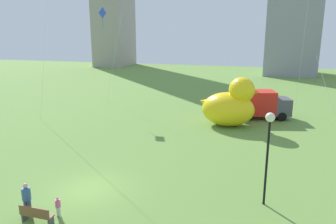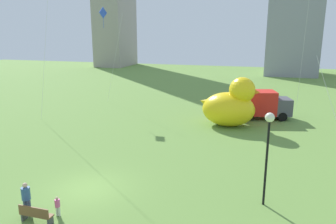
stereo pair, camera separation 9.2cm
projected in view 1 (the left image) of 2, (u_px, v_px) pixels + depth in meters
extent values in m
plane|color=olive|center=(88.00, 189.00, 18.69)|extent=(140.00, 140.00, 0.00)
cube|color=brown|center=(37.00, 215.00, 15.31)|extent=(1.62, 0.47, 0.06)
cube|color=brown|center=(34.00, 212.00, 15.07)|extent=(1.62, 0.08, 0.45)
cube|color=#47474C|center=(25.00, 216.00, 15.57)|extent=(0.08, 0.37, 0.39)
cube|color=#47474C|center=(51.00, 221.00, 15.16)|extent=(0.08, 0.37, 0.39)
cylinder|color=#38476B|center=(26.00, 207.00, 15.98)|extent=(0.19, 0.19, 0.83)
cylinder|color=#38476B|center=(30.00, 208.00, 15.92)|extent=(0.19, 0.19, 0.83)
cylinder|color=#33598C|center=(26.00, 194.00, 15.77)|extent=(0.42, 0.42, 0.62)
sphere|color=#D8AD8C|center=(25.00, 186.00, 15.67)|extent=(0.24, 0.24, 0.24)
cylinder|color=silver|center=(57.00, 211.00, 15.92)|extent=(0.11, 0.11, 0.50)
cylinder|color=silver|center=(60.00, 212.00, 15.88)|extent=(0.11, 0.11, 0.50)
cylinder|color=#D85999|center=(58.00, 203.00, 15.79)|extent=(0.25, 0.25, 0.37)
sphere|color=#D8AD8C|center=(57.00, 198.00, 15.73)|extent=(0.15, 0.15, 0.15)
ellipsoid|color=yellow|center=(228.00, 109.00, 30.83)|extent=(4.91, 3.63, 3.20)
sphere|color=yellow|center=(242.00, 90.00, 30.06)|extent=(2.39, 2.39, 2.39)
cone|color=orange|center=(254.00, 92.00, 29.79)|extent=(1.08, 1.08, 1.08)
cone|color=yellow|center=(206.00, 102.00, 31.28)|extent=(1.46, 1.28, 1.54)
cylinder|color=black|center=(267.00, 164.00, 16.52)|extent=(0.12, 0.12, 4.50)
sphere|color=#EAEACC|center=(270.00, 117.00, 15.93)|extent=(0.47, 0.47, 0.47)
cube|color=red|center=(255.00, 103.00, 33.47)|extent=(4.37, 3.20, 2.40)
cube|color=#4C4C56|center=(281.00, 106.00, 33.47)|extent=(2.05, 2.61, 1.68)
cylinder|color=black|center=(279.00, 114.00, 33.68)|extent=(1.47, 2.55, 0.90)
cylinder|color=black|center=(246.00, 114.00, 33.79)|extent=(1.47, 2.55, 0.90)
cube|color=gray|center=(293.00, 11.00, 65.83)|extent=(10.01, 11.73, 25.12)
cylinder|color=silver|center=(46.00, 21.00, 31.43)|extent=(2.11, 1.64, 19.33)
cylinder|color=silver|center=(335.00, 115.00, 20.69)|extent=(2.38, 3.99, 7.18)
cylinder|color=silver|center=(114.00, 60.00, 39.67)|extent=(2.96, 1.07, 10.78)
cube|color=blue|center=(102.00, 13.00, 37.15)|extent=(0.39, 1.25, 1.27)
cylinder|color=blue|center=(103.00, 21.00, 37.37)|extent=(0.04, 0.04, 1.60)
cylinder|color=silver|center=(307.00, 16.00, 32.17)|extent=(0.04, 3.87, 20.44)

